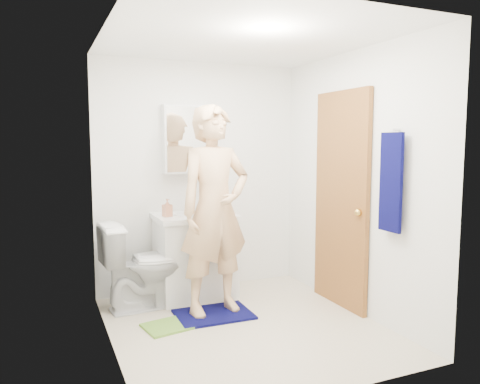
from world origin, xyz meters
name	(u,v)px	position (x,y,z in m)	size (l,w,h in m)	color
floor	(245,327)	(0.00, 0.00, -0.01)	(2.20, 2.40, 0.02)	beige
ceiling	(245,37)	(0.00, 0.00, 2.41)	(2.20, 2.40, 0.02)	white
wall_back	(199,177)	(0.00, 1.21, 1.20)	(2.20, 0.02, 2.40)	white
wall_front	(328,205)	(0.00, -1.21, 1.20)	(2.20, 0.02, 2.40)	white
wall_left	(107,193)	(-1.11, 0.00, 1.20)	(0.02, 2.40, 2.40)	white
wall_right	(355,183)	(1.11, 0.00, 1.20)	(0.02, 2.40, 2.40)	white
vanity_cabinet	(195,258)	(-0.15, 0.91, 0.40)	(0.75, 0.55, 0.80)	white
countertop	(195,217)	(-0.15, 0.91, 0.83)	(0.79, 0.59, 0.05)	white
sink_basin	(195,215)	(-0.15, 0.91, 0.84)	(0.40, 0.40, 0.03)	white
faucet	(189,206)	(-0.15, 1.09, 0.91)	(0.03, 0.03, 0.12)	silver
medicine_cabinet	(187,139)	(-0.15, 1.14, 1.60)	(0.50, 0.12, 0.70)	white
mirror_panel	(189,139)	(-0.15, 1.08, 1.60)	(0.46, 0.01, 0.66)	white
door	(341,200)	(1.07, 0.15, 1.02)	(0.05, 0.80, 2.05)	#9F632B
door_knob	(358,212)	(1.03, -0.17, 0.95)	(0.07, 0.07, 0.07)	gold
towel	(391,182)	(1.03, -0.57, 1.25)	(0.03, 0.24, 0.80)	#06073F
towel_hook	(397,130)	(1.07, -0.57, 1.67)	(0.02, 0.02, 0.06)	silver
toilet	(146,265)	(-0.67, 0.80, 0.42)	(0.47, 0.82, 0.83)	white
bath_mat	(214,314)	(-0.16, 0.34, 0.01)	(0.67, 0.48, 0.02)	#06073F
green_rug	(168,326)	(-0.61, 0.24, 0.01)	(0.39, 0.33, 0.02)	#6AA035
soap_dispenser	(167,208)	(-0.44, 0.89, 0.94)	(0.08, 0.08, 0.17)	tan
toothbrush_cup	(216,207)	(0.11, 1.00, 0.89)	(0.11, 0.11, 0.09)	#883E89
man	(215,210)	(-0.12, 0.39, 0.96)	(0.69, 0.45, 1.88)	#DCAD7C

